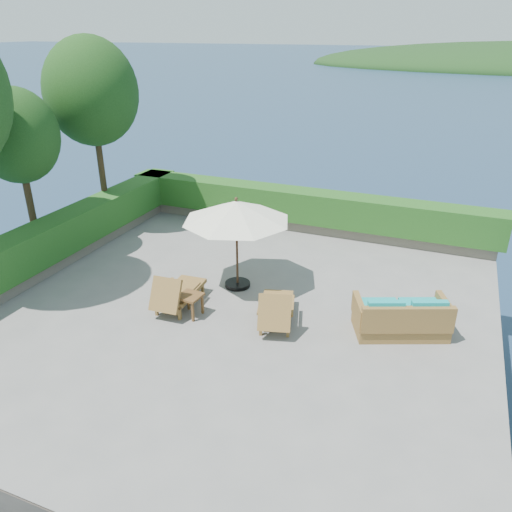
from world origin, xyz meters
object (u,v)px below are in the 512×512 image
at_px(wicker_loveseat, 401,319).
at_px(lounge_left, 177,292).
at_px(patio_umbrella, 236,212).
at_px(side_table, 190,299).
at_px(lounge_right, 276,308).

bearing_deg(wicker_loveseat, lounge_left, 167.06).
height_order(patio_umbrella, side_table, patio_umbrella).
bearing_deg(lounge_right, side_table, 175.04).
distance_m(lounge_right, side_table, 2.02).
distance_m(patio_umbrella, lounge_left, 2.43).
xyz_separation_m(patio_umbrella, side_table, (-0.42, -1.75, -1.61)).
xyz_separation_m(lounge_left, side_table, (0.47, -0.20, 0.03)).
xyz_separation_m(lounge_right, wicker_loveseat, (2.67, 0.67, -0.04)).
relative_size(side_table, wicker_loveseat, 0.25).
bearing_deg(side_table, wicker_loveseat, 12.71).
height_order(lounge_left, side_table, lounge_left).
bearing_deg(lounge_left, patio_umbrella, 56.56).
bearing_deg(side_table, lounge_right, 10.94).
height_order(lounge_left, wicker_loveseat, lounge_left).
bearing_deg(lounge_right, lounge_left, 168.32).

